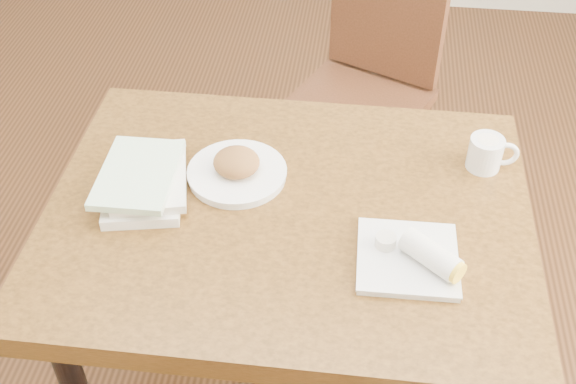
# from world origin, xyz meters

# --- Properties ---
(table) EXTENTS (1.11, 0.86, 0.75)m
(table) POSITION_xyz_m (0.00, 0.00, 0.66)
(table) COLOR brown
(table) RESTS_ON ground
(chair_far) EXTENTS (0.56, 0.56, 0.95)m
(chair_far) POSITION_xyz_m (0.17, 0.90, 0.55)
(chair_far) COLOR #4C2715
(chair_far) RESTS_ON ground
(plate_scone) EXTENTS (0.24, 0.24, 0.08)m
(plate_scone) POSITION_xyz_m (-0.13, 0.09, 0.77)
(plate_scone) COLOR white
(plate_scone) RESTS_ON table
(coffee_mug) EXTENTS (0.12, 0.08, 0.08)m
(coffee_mug) POSITION_xyz_m (0.46, 0.21, 0.79)
(coffee_mug) COLOR white
(coffee_mug) RESTS_ON table
(plate_burrito) EXTENTS (0.22, 0.22, 0.07)m
(plate_burrito) POSITION_xyz_m (0.28, -0.14, 0.77)
(plate_burrito) COLOR white
(plate_burrito) RESTS_ON table
(book_stack) EXTENTS (0.23, 0.29, 0.07)m
(book_stack) POSITION_xyz_m (-0.34, 0.02, 0.78)
(book_stack) COLOR white
(book_stack) RESTS_ON table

